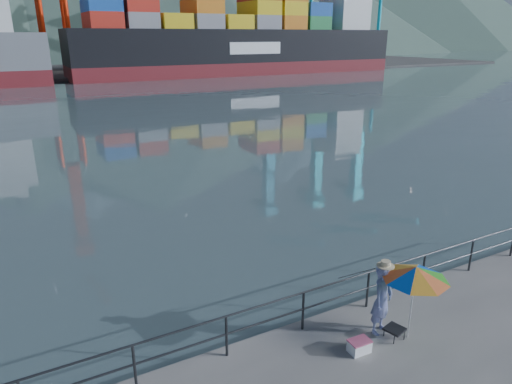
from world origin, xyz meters
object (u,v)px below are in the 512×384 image
fisherman (382,300)px  cooler_bag (359,347)px  container_ship (250,40)px  beach_umbrella (416,273)px

fisherman → cooler_bag: fisherman is taller
container_ship → cooler_bag: bearing=-116.2°
fisherman → beach_umbrella: bearing=-66.6°
beach_umbrella → cooler_bag: 2.06m
fisherman → beach_umbrella: (0.43, -0.49, 0.82)m
fisherman → container_ship: bearing=46.1°
beach_umbrella → cooler_bag: size_ratio=3.94×
cooler_bag → fisherman: bearing=23.5°
beach_umbrella → fisherman: bearing=131.5°
fisherman → container_ship: 79.83m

